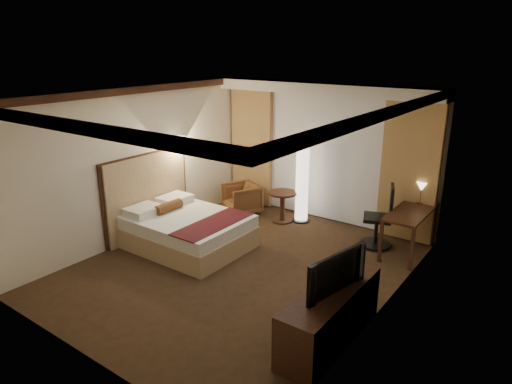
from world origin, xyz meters
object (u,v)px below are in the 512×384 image
Objects in this scene: bed at (188,231)px; television at (331,267)px; side_table at (282,207)px; floor_lamp at (302,183)px; dresser at (330,315)px; armchair at (242,197)px; desk at (408,232)px; office_chair at (377,216)px.

television is at bearing -16.47° from bed.
floor_lamp reaches higher than side_table.
bed is 3.19× the size of side_table.
floor_lamp is 0.92× the size of dresser.
desk is (3.44, 0.12, 0.03)m from armchair.
television is at bearing -54.81° from floor_lamp.
desk reaches higher than side_table.
office_chair is 2.96m from television.
bed is 3.35m from dresser.
office_chair reaches higher than bed.
floor_lamp is at bearing 41.97° from armchair.
side_table is at bearing 131.13° from dresser.
bed is at bearing -108.72° from side_table.
desk is (2.19, -0.21, -0.42)m from floor_lamp.
side_table is at bearing 71.28° from bed.
side_table is 3.87m from dresser.
armchair is 4.48m from dresser.
dresser is at bearing -48.87° from side_table.
side_table is (0.67, 1.97, 0.02)m from bed.
side_table is (0.95, 0.10, -0.04)m from armchair.
armchair is at bearing -178.01° from desk.
television is at bearing -11.80° from armchair.
desk is at bearing -15.98° from office_chair.
dresser is at bearing -78.01° from television.
floor_lamp is (0.30, 0.23, 0.49)m from side_table.
television is (3.46, -2.81, 0.62)m from armchair.
armchair is 3.44m from desk.
bed is 1.54× the size of desk.
armchair is at bearing 62.87° from television.
television is (2.51, -2.91, 0.65)m from side_table.
side_table is 0.35× the size of dresser.
bed is 2.86× the size of armchair.
television reaches higher than bed.
side_table is at bearing 33.33° from armchair.
office_chair is 1.14× the size of television.
side_table is 0.62m from floor_lamp.
desk is at bearing 90.98° from dresser.
office_chair reaches higher than side_table.
floor_lamp is (1.25, 0.33, 0.45)m from armchair.
office_chair is at bearing 22.96° from television.
bed is 3.38m from television.
armchair is 0.69× the size of television.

